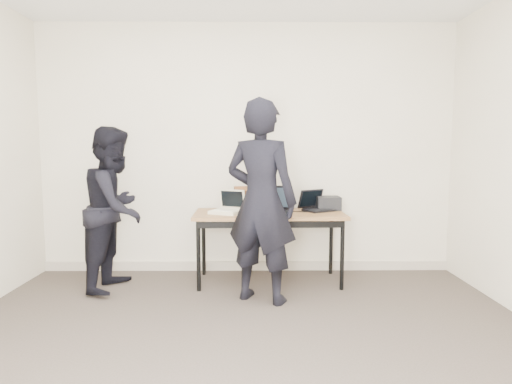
{
  "coord_description": "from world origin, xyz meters",
  "views": [
    {
      "loc": [
        0.07,
        -2.44,
        1.38
      ],
      "look_at": [
        0.1,
        1.6,
        0.95
      ],
      "focal_mm": 30.0,
      "sensor_mm": 36.0,
      "label": 1
    }
  ],
  "objects_px": {
    "leather_satchel": "(251,197)",
    "person_observer": "(115,208)",
    "desk": "(269,218)",
    "laptop_center": "(273,207)",
    "laptop_right": "(316,206)",
    "person_typist": "(261,201)",
    "equipment_box": "(328,203)",
    "laptop_beige": "(228,209)"
  },
  "relations": [
    {
      "from": "laptop_right",
      "to": "equipment_box",
      "type": "relative_size",
      "value": 1.63
    },
    {
      "from": "laptop_center",
      "to": "desk",
      "type": "bearing_deg",
      "value": 143.41
    },
    {
      "from": "leather_satchel",
      "to": "equipment_box",
      "type": "relative_size",
      "value": 1.57
    },
    {
      "from": "desk",
      "to": "person_observer",
      "type": "xyz_separation_m",
      "value": [
        -1.5,
        -0.15,
        0.12
      ]
    },
    {
      "from": "laptop_beige",
      "to": "laptop_center",
      "type": "xyz_separation_m",
      "value": [
        0.46,
        -0.01,
        0.02
      ]
    },
    {
      "from": "laptop_center",
      "to": "equipment_box",
      "type": "height_order",
      "value": "laptop_center"
    },
    {
      "from": "desk",
      "to": "laptop_right",
      "type": "relative_size",
      "value": 3.85
    },
    {
      "from": "leather_satchel",
      "to": "person_observer",
      "type": "bearing_deg",
      "value": -170.63
    },
    {
      "from": "person_observer",
      "to": "desk",
      "type": "bearing_deg",
      "value": -78.03
    },
    {
      "from": "person_observer",
      "to": "person_typist",
      "type": "bearing_deg",
      "value": -98.32
    },
    {
      "from": "equipment_box",
      "to": "person_observer",
      "type": "relative_size",
      "value": 0.15
    },
    {
      "from": "laptop_right",
      "to": "laptop_center",
      "type": "bearing_deg",
      "value": 170.41
    },
    {
      "from": "person_typist",
      "to": "person_observer",
      "type": "bearing_deg",
      "value": 9.51
    },
    {
      "from": "person_typist",
      "to": "desk",
      "type": "bearing_deg",
      "value": -75.98
    },
    {
      "from": "laptop_right",
      "to": "leather_satchel",
      "type": "relative_size",
      "value": 1.04
    },
    {
      "from": "person_observer",
      "to": "laptop_center",
      "type": "bearing_deg",
      "value": -79.85
    },
    {
      "from": "desk",
      "to": "person_typist",
      "type": "height_order",
      "value": "person_typist"
    },
    {
      "from": "equipment_box",
      "to": "laptop_center",
      "type": "bearing_deg",
      "value": -158.1
    },
    {
      "from": "laptop_beige",
      "to": "person_typist",
      "type": "height_order",
      "value": "person_typist"
    },
    {
      "from": "laptop_beige",
      "to": "person_observer",
      "type": "distance_m",
      "value": 1.09
    },
    {
      "from": "person_typist",
      "to": "laptop_center",
      "type": "bearing_deg",
      "value": -81.48
    },
    {
      "from": "laptop_beige",
      "to": "leather_satchel",
      "type": "height_order",
      "value": "leather_satchel"
    },
    {
      "from": "laptop_center",
      "to": "laptop_right",
      "type": "bearing_deg",
      "value": 34.12
    },
    {
      "from": "laptop_center",
      "to": "leather_satchel",
      "type": "xyz_separation_m",
      "value": [
        -0.22,
        0.27,
        0.07
      ]
    },
    {
      "from": "laptop_right",
      "to": "leather_satchel",
      "type": "distance_m",
      "value": 0.68
    },
    {
      "from": "laptop_beige",
      "to": "equipment_box",
      "type": "bearing_deg",
      "value": 37.57
    },
    {
      "from": "laptop_beige",
      "to": "leather_satchel",
      "type": "xyz_separation_m",
      "value": [
        0.24,
        0.26,
        0.08
      ]
    },
    {
      "from": "person_typist",
      "to": "laptop_beige",
      "type": "bearing_deg",
      "value": -31.95
    },
    {
      "from": "leather_satchel",
      "to": "person_observer",
      "type": "relative_size",
      "value": 0.24
    },
    {
      "from": "leather_satchel",
      "to": "equipment_box",
      "type": "bearing_deg",
      "value": -8.98
    },
    {
      "from": "leather_satchel",
      "to": "person_typist",
      "type": "relative_size",
      "value": 0.21
    },
    {
      "from": "leather_satchel",
      "to": "person_observer",
      "type": "height_order",
      "value": "person_observer"
    },
    {
      "from": "desk",
      "to": "person_observer",
      "type": "distance_m",
      "value": 1.51
    },
    {
      "from": "desk",
      "to": "leather_satchel",
      "type": "bearing_deg",
      "value": 127.14
    },
    {
      "from": "laptop_center",
      "to": "laptop_beige",
      "type": "bearing_deg",
      "value": -169.22
    },
    {
      "from": "laptop_center",
      "to": "person_observer",
      "type": "height_order",
      "value": "person_observer"
    },
    {
      "from": "desk",
      "to": "person_typist",
      "type": "distance_m",
      "value": 0.58
    },
    {
      "from": "desk",
      "to": "leather_satchel",
      "type": "height_order",
      "value": "leather_satchel"
    },
    {
      "from": "laptop_center",
      "to": "person_observer",
      "type": "relative_size",
      "value": 0.26
    },
    {
      "from": "equipment_box",
      "to": "person_observer",
      "type": "distance_m",
      "value": 2.16
    },
    {
      "from": "desk",
      "to": "person_typist",
      "type": "relative_size",
      "value": 0.84
    },
    {
      "from": "laptop_center",
      "to": "leather_satchel",
      "type": "relative_size",
      "value": 1.09
    }
  ]
}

